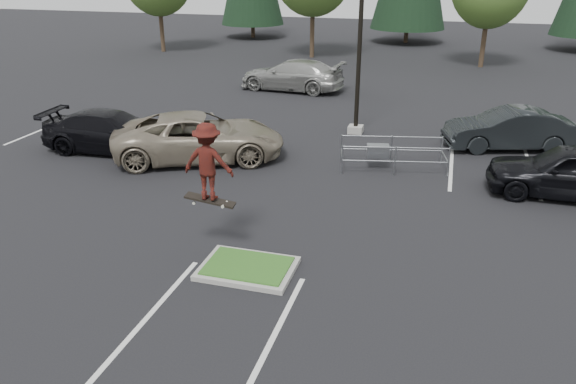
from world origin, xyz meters
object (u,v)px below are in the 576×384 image
(light_pole, at_px, (361,21))
(car_l_black, at_px, (112,132))
(cart_corral, at_px, (382,151))
(skateboarder, at_px, (208,162))
(car_far_silver, at_px, (292,75))
(car_r_charc, at_px, (509,129))
(car_l_tan, at_px, (196,137))
(car_r_black, at_px, (571,171))

(light_pole, xyz_separation_m, car_l_black, (-8.50, -5.00, -3.79))
(light_pole, height_order, cart_corral, light_pole)
(skateboarder, relative_size, car_far_silver, 0.36)
(car_r_charc, bearing_deg, car_l_tan, -84.07)
(car_l_black, height_order, car_far_silver, car_far_silver)
(car_l_tan, height_order, car_r_charc, car_l_tan)
(light_pole, relative_size, car_l_tan, 1.65)
(skateboarder, bearing_deg, car_l_tan, -64.14)
(car_l_tan, relative_size, car_r_black, 1.25)
(skateboarder, height_order, car_l_black, skateboarder)
(cart_corral, height_order, skateboarder, skateboarder)
(car_l_tan, height_order, car_l_black, car_l_tan)
(light_pole, distance_m, car_r_black, 9.75)
(car_l_black, bearing_deg, car_l_tan, -93.65)
(light_pole, distance_m, car_l_tan, 7.98)
(cart_corral, height_order, car_far_silver, car_far_silver)
(cart_corral, height_order, car_l_black, car_l_black)
(car_l_tan, distance_m, car_far_silver, 12.27)
(cart_corral, distance_m, car_r_black, 5.97)
(light_pole, height_order, car_r_charc, light_pole)
(light_pole, height_order, car_l_black, light_pole)
(car_r_black, distance_m, car_far_silver, 17.40)
(car_l_tan, distance_m, car_l_black, 3.50)
(light_pole, distance_m, cart_corral, 5.88)
(skateboarder, bearing_deg, car_r_black, -147.60)
(cart_corral, bearing_deg, car_far_silver, 107.27)
(light_pole, distance_m, car_l_black, 10.57)
(light_pole, bearing_deg, car_r_charc, -4.76)
(car_l_tan, relative_size, car_far_silver, 1.06)
(skateboarder, xyz_separation_m, car_r_charc, (7.70, 10.77, -1.58))
(car_l_tan, bearing_deg, car_l_black, 66.86)
(car_l_tan, relative_size, car_l_black, 1.16)
(cart_corral, xyz_separation_m, car_r_charc, (4.40, 3.59, 0.14))
(car_l_black, relative_size, car_r_black, 1.08)
(car_far_silver, bearing_deg, car_r_black, 50.78)
(car_far_silver, bearing_deg, car_r_charc, 59.99)
(car_l_tan, relative_size, car_r_charc, 1.28)
(cart_corral, xyz_separation_m, car_l_black, (-10.10, -0.91, 0.12))
(car_l_tan, xyz_separation_m, car_r_black, (12.50, 0.00, -0.02))
(car_r_charc, xyz_separation_m, car_far_silver, (-10.84, 7.76, 0.06))
(car_l_black, bearing_deg, cart_corral, -88.49)
(car_l_tan, bearing_deg, cart_corral, -105.26)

